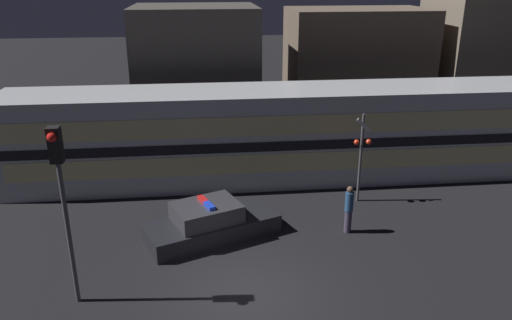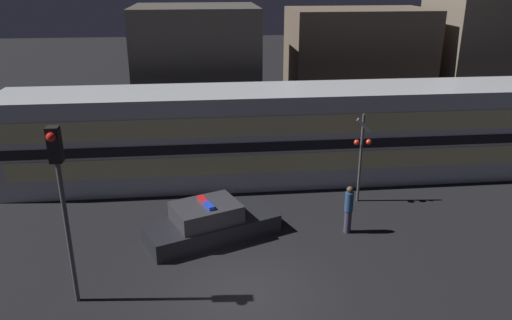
% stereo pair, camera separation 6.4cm
% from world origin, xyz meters
% --- Properties ---
extents(ground_plane, '(120.00, 120.00, 0.00)m').
position_xyz_m(ground_plane, '(0.00, 0.00, 0.00)').
color(ground_plane, black).
extents(train, '(23.72, 3.16, 3.89)m').
position_xyz_m(train, '(2.69, 8.35, 1.94)').
color(train, '#B7BABF').
rests_on(train, ground_plane).
extents(police_car, '(4.76, 3.31, 1.34)m').
position_xyz_m(police_car, '(-0.89, 3.40, 0.49)').
color(police_car, black).
rests_on(police_car, ground_plane).
extents(pedestrian, '(0.29, 0.29, 1.71)m').
position_xyz_m(pedestrian, '(3.79, 3.17, 0.88)').
color(pedestrian, '#3F384C').
rests_on(pedestrian, ground_plane).
extents(crossing_signal_near, '(0.67, 0.27, 3.51)m').
position_xyz_m(crossing_signal_near, '(4.88, 5.54, 2.04)').
color(crossing_signal_near, '#4C4C51').
rests_on(crossing_signal_near, ground_plane).
extents(traffic_light_corner, '(0.30, 0.46, 4.94)m').
position_xyz_m(traffic_light_corner, '(-4.56, 0.22, 3.53)').
color(traffic_light_corner, '#4C4C51').
rests_on(traffic_light_corner, ground_plane).
extents(building_left, '(6.23, 5.47, 6.81)m').
position_xyz_m(building_left, '(-1.23, 14.67, 3.41)').
color(building_left, '#47423D').
rests_on(building_left, ground_plane).
extents(building_center, '(7.82, 4.86, 6.48)m').
position_xyz_m(building_center, '(7.96, 16.69, 3.24)').
color(building_center, brown).
rests_on(building_center, ground_plane).
extents(building_right, '(7.80, 5.46, 8.45)m').
position_xyz_m(building_right, '(16.53, 16.60, 4.22)').
color(building_right, '#726656').
rests_on(building_right, ground_plane).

